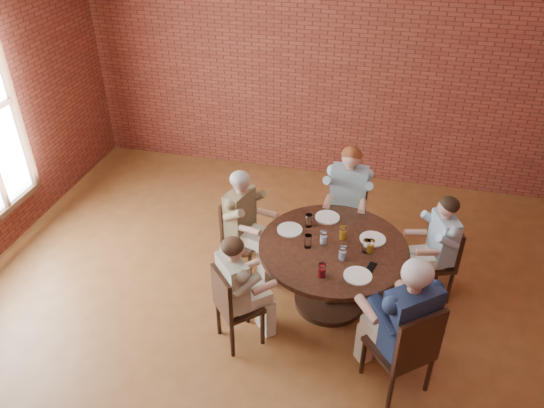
% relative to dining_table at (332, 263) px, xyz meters
% --- Properties ---
extents(floor, '(7.00, 7.00, 0.00)m').
position_rel_dining_table_xyz_m(floor, '(-0.65, -0.79, -0.53)').
color(floor, brown).
rests_on(floor, ground).
extents(wall_back, '(7.00, 0.00, 7.00)m').
position_rel_dining_table_xyz_m(wall_back, '(-0.65, 2.71, 1.17)').
color(wall_back, brown).
rests_on(wall_back, ground).
extents(dining_table, '(1.47, 1.47, 0.75)m').
position_rel_dining_table_xyz_m(dining_table, '(0.00, 0.00, 0.00)').
color(dining_table, '#331A11').
rests_on(dining_table, floor).
extents(chair_a, '(0.48, 0.48, 0.87)m').
position_rel_dining_table_xyz_m(chair_a, '(1.07, 0.40, -0.05)').
color(chair_a, '#331A11').
rests_on(chair_a, floor).
extents(diner_a, '(0.69, 0.63, 1.22)m').
position_rel_dining_table_xyz_m(diner_a, '(1.00, 0.38, 0.08)').
color(diner_a, teal).
rests_on(diner_a, floor).
extents(chair_b, '(0.43, 0.43, 0.93)m').
position_rel_dining_table_xyz_m(chair_b, '(0.02, 1.05, -0.02)').
color(chair_b, '#331A11').
rests_on(chair_b, floor).
extents(diner_b, '(0.54, 0.65, 1.32)m').
position_rel_dining_table_xyz_m(diner_b, '(0.02, 0.96, 0.13)').
color(diner_b, '#86A0AB').
rests_on(diner_b, floor).
extents(chair_c, '(0.49, 0.49, 0.90)m').
position_rel_dining_table_xyz_m(chair_c, '(-1.07, 0.33, -0.04)').
color(chair_c, '#331A11').
rests_on(chair_c, floor).
extents(diner_c, '(0.71, 0.64, 1.26)m').
position_rel_dining_table_xyz_m(diner_c, '(-1.00, 0.31, 0.10)').
color(diner_c, brown).
rests_on(diner_c, floor).
extents(chair_d, '(0.53, 0.53, 0.88)m').
position_rel_dining_table_xyz_m(chair_d, '(-0.82, -0.75, -0.05)').
color(chair_d, '#331A11').
rests_on(chair_d, floor).
extents(diner_d, '(0.74, 0.73, 1.23)m').
position_rel_dining_table_xyz_m(diner_d, '(-0.76, -0.70, 0.09)').
color(diner_d, '#BFA096').
rests_on(diner_d, floor).
extents(chair_e, '(0.65, 0.65, 0.98)m').
position_rel_dining_table_xyz_m(chair_e, '(0.77, -0.94, -0.00)').
color(chair_e, '#331A11').
rests_on(chair_e, floor).
extents(diner_e, '(0.89, 0.91, 1.41)m').
position_rel_dining_table_xyz_m(diner_e, '(0.71, -0.86, 0.18)').
color(diner_e, '#1A2749').
rests_on(diner_e, floor).
extents(plate_a, '(0.26, 0.26, 0.01)m').
position_rel_dining_table_xyz_m(plate_a, '(0.36, 0.19, 0.23)').
color(plate_a, white).
rests_on(plate_a, dining_table).
extents(plate_b, '(0.26, 0.26, 0.01)m').
position_rel_dining_table_xyz_m(plate_b, '(-0.13, 0.46, 0.23)').
color(plate_b, white).
rests_on(plate_b, dining_table).
extents(plate_c, '(0.26, 0.26, 0.01)m').
position_rel_dining_table_xyz_m(plate_c, '(-0.47, 0.15, 0.23)').
color(plate_c, white).
rests_on(plate_c, dining_table).
extents(plate_d, '(0.26, 0.26, 0.01)m').
position_rel_dining_table_xyz_m(plate_d, '(0.28, -0.39, 0.23)').
color(plate_d, white).
rests_on(plate_d, dining_table).
extents(glass_a, '(0.07, 0.07, 0.14)m').
position_rel_dining_table_xyz_m(glass_a, '(0.32, -0.02, 0.29)').
color(glass_a, white).
rests_on(glass_a, dining_table).
extents(glass_b, '(0.07, 0.07, 0.14)m').
position_rel_dining_table_xyz_m(glass_b, '(0.07, 0.14, 0.29)').
color(glass_b, white).
rests_on(glass_b, dining_table).
extents(glass_c, '(0.07, 0.07, 0.14)m').
position_rel_dining_table_xyz_m(glass_c, '(-0.30, 0.27, 0.29)').
color(glass_c, white).
rests_on(glass_c, dining_table).
extents(glass_d, '(0.07, 0.07, 0.14)m').
position_rel_dining_table_xyz_m(glass_d, '(-0.10, 0.02, 0.29)').
color(glass_d, white).
rests_on(glass_d, dining_table).
extents(glass_e, '(0.07, 0.07, 0.14)m').
position_rel_dining_table_xyz_m(glass_e, '(-0.24, -0.07, 0.29)').
color(glass_e, white).
rests_on(glass_e, dining_table).
extents(glass_f, '(0.07, 0.07, 0.14)m').
position_rel_dining_table_xyz_m(glass_f, '(-0.04, -0.47, 0.29)').
color(glass_f, white).
rests_on(glass_f, dining_table).
extents(glass_g, '(0.07, 0.07, 0.14)m').
position_rel_dining_table_xyz_m(glass_g, '(0.11, -0.18, 0.29)').
color(glass_g, white).
rests_on(glass_g, dining_table).
extents(glass_h, '(0.07, 0.07, 0.14)m').
position_rel_dining_table_xyz_m(glass_h, '(0.35, -0.01, 0.29)').
color(glass_h, white).
rests_on(glass_h, dining_table).
extents(smartphone, '(0.11, 0.15, 0.01)m').
position_rel_dining_table_xyz_m(smartphone, '(0.39, -0.24, 0.23)').
color(smartphone, black).
rests_on(smartphone, dining_table).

